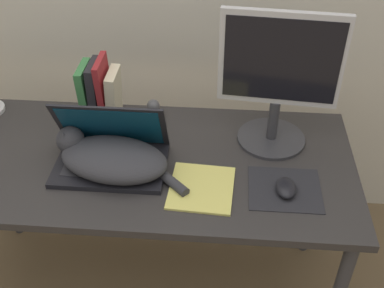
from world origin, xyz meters
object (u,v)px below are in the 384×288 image
Objects in this scene: cat at (110,158)px; computer_mouse at (286,188)px; book_row at (100,94)px; notepad at (201,188)px; webcam at (153,106)px; laptop at (111,153)px; external_monitor at (279,78)px.

cat reaches higher than computer_mouse.
book_row reaches higher than cat.
notepad is 3.05× the size of webcam.
computer_mouse is 0.42× the size of notepad.
book_row is at bearing 107.89° from cat.
external_monitor reaches higher than laptop.
webcam reaches higher than computer_mouse.
book_row is 0.53m from notepad.
laptop is 0.76× the size of external_monitor.
external_monitor is (0.54, 0.17, 0.21)m from laptop.
book_row is (-0.65, 0.34, 0.10)m from computer_mouse.
external_monitor reaches higher than webcam.
external_monitor is at bearing 17.95° from laptop.
laptop is at bearing -109.51° from webcam.
external_monitor is at bearing 49.69° from notepad.
book_row is at bearing 108.89° from laptop.
laptop is 3.84× the size of computer_mouse.
notepad is at bearing -17.80° from laptop.
book_row is at bearing 173.67° from external_monitor.
computer_mouse is at bearing -38.80° from webcam.
cat is 6.15× the size of webcam.
webcam is (-0.21, 0.38, 0.04)m from notepad.
computer_mouse is (0.57, -0.09, -0.03)m from laptop.
laptop is at bearing -162.05° from external_monitor.
book_row reaches higher than laptop.
external_monitor is 0.64m from book_row.
webcam is (0.10, 0.28, 0.00)m from laptop.
cat is at bearing -72.11° from book_row.
external_monitor reaches higher than computer_mouse.
cat is at bearing 167.60° from notepad.
laptop is at bearing 100.10° from cat.
book_row is at bearing 152.76° from computer_mouse.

